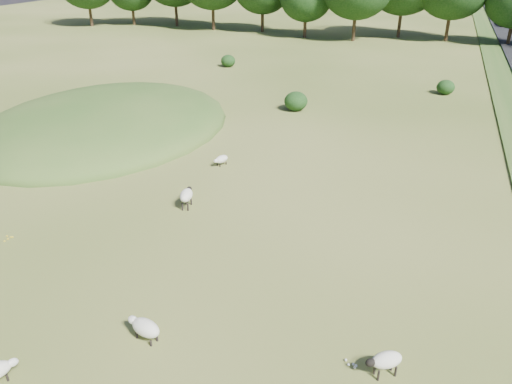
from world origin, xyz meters
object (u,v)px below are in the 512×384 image
at_px(sheep_1, 221,159).
at_px(sheep_5, 145,327).
at_px(sheep_4, 386,360).
at_px(sheep_0, 186,195).
at_px(car_5, 508,21).

xyz_separation_m(sheep_1, sheep_5, (3.34, -13.67, 0.09)).
xyz_separation_m(sheep_4, sheep_5, (-7.26, -1.04, -0.11)).
distance_m(sheep_4, sheep_5, 7.34).
height_order(sheep_0, car_5, car_5).
relative_size(sheep_5, car_5, 0.28).
xyz_separation_m(sheep_0, sheep_1, (-0.49, 5.22, -0.27)).
bearing_deg(sheep_5, car_5, -87.53).
height_order(sheep_0, sheep_1, sheep_0).
bearing_deg(sheep_5, sheep_4, -157.54).
relative_size(sheep_4, sheep_5, 0.85).
bearing_deg(sheep_0, sheep_4, -138.76).
height_order(sheep_5, car_5, car_5).
xyz_separation_m(sheep_4, car_5, (9.21, 77.48, 0.35)).
bearing_deg(sheep_4, sheep_0, -72.26).
height_order(sheep_1, sheep_5, sheep_5).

